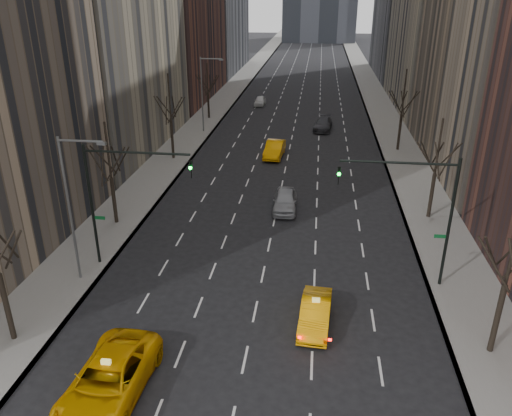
% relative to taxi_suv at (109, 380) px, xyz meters
% --- Properties ---
extents(sidewalk_left, '(4.50, 320.00, 0.15)m').
position_rel_taxi_suv_xyz_m(sidewalk_left, '(-6.68, 69.09, -0.83)').
color(sidewalk_left, slate).
rests_on(sidewalk_left, ground).
extents(sidewalk_right, '(4.50, 320.00, 0.15)m').
position_rel_taxi_suv_xyz_m(sidewalk_right, '(17.82, 69.09, -0.83)').
color(sidewalk_right, slate).
rests_on(sidewalk_right, ground).
extents(tree_lw_b, '(3.36, 3.50, 7.82)m').
position_rel_taxi_suv_xyz_m(tree_lw_b, '(-6.43, 17.09, 2.81)').
color(tree_lw_b, black).
rests_on(tree_lw_b, ground).
extents(tree_lw_c, '(3.36, 3.50, 8.74)m').
position_rel_taxi_suv_xyz_m(tree_lw_c, '(-6.43, 33.09, 3.13)').
color(tree_lw_c, black).
rests_on(tree_lw_c, ground).
extents(tree_lw_d, '(3.36, 3.50, 7.36)m').
position_rel_taxi_suv_xyz_m(tree_lw_d, '(-6.43, 51.09, 2.65)').
color(tree_lw_d, black).
rests_on(tree_lw_d, ground).
extents(tree_rw_a, '(3.36, 3.50, 8.28)m').
position_rel_taxi_suv_xyz_m(tree_rw_a, '(17.57, 5.09, 2.97)').
color(tree_rw_a, black).
rests_on(tree_rw_a, ground).
extents(tree_rw_b, '(3.36, 3.50, 7.82)m').
position_rel_taxi_suv_xyz_m(tree_rw_b, '(17.57, 21.09, 2.81)').
color(tree_rw_b, black).
rests_on(tree_rw_b, ground).
extents(tree_rw_c, '(3.36, 3.50, 8.74)m').
position_rel_taxi_suv_xyz_m(tree_rw_c, '(17.57, 39.09, 3.13)').
color(tree_rw_c, black).
rests_on(tree_rw_c, ground).
extents(traffic_mast_left, '(6.69, 0.39, 8.00)m').
position_rel_taxi_suv_xyz_m(traffic_mast_left, '(-3.53, 11.09, 4.58)').
color(traffic_mast_left, black).
rests_on(traffic_mast_left, ground).
extents(traffic_mast_right, '(6.69, 0.39, 8.00)m').
position_rel_taxi_suv_xyz_m(traffic_mast_right, '(14.68, 11.09, 4.58)').
color(traffic_mast_right, black).
rests_on(traffic_mast_right, ground).
extents(streetlight_near, '(2.83, 0.22, 9.00)m').
position_rel_taxi_suv_xyz_m(streetlight_near, '(-5.26, 9.09, 4.71)').
color(streetlight_near, slate).
rests_on(streetlight_near, ground).
extents(streetlight_far, '(2.83, 0.22, 9.00)m').
position_rel_taxi_suv_xyz_m(streetlight_far, '(-5.26, 44.09, 4.71)').
color(streetlight_far, slate).
rests_on(streetlight_far, ground).
extents(taxi_suv, '(3.29, 6.65, 1.81)m').
position_rel_taxi_suv_xyz_m(taxi_suv, '(0.00, 0.00, 0.00)').
color(taxi_suv, '#E29C04').
rests_on(taxi_suv, ground).
extents(taxi_sedan, '(1.84, 4.54, 1.46)m').
position_rel_taxi_suv_xyz_m(taxi_sedan, '(8.91, 6.29, -0.18)').
color(taxi_sedan, '#FFA505').
rests_on(taxi_sedan, ground).
extents(silver_sedan_ahead, '(2.02, 4.74, 1.60)m').
position_rel_taxi_suv_xyz_m(silver_sedan_ahead, '(6.24, 21.36, -0.11)').
color(silver_sedan_ahead, '#95979C').
rests_on(silver_sedan_ahead, ground).
extents(far_taxi, '(2.12, 5.25, 1.70)m').
position_rel_taxi_suv_xyz_m(far_taxi, '(4.14, 35.23, -0.06)').
color(far_taxi, '#FCA005').
rests_on(far_taxi, ground).
extents(far_suv_grey, '(2.62, 5.38, 1.51)m').
position_rel_taxi_suv_xyz_m(far_suv_grey, '(9.27, 47.03, -0.15)').
color(far_suv_grey, '#313137').
rests_on(far_suv_grey, ground).
extents(far_car_white, '(1.64, 4.00, 1.36)m').
position_rel_taxi_suv_xyz_m(far_car_white, '(-0.38, 60.57, -0.23)').
color(far_car_white, silver).
rests_on(far_car_white, ground).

